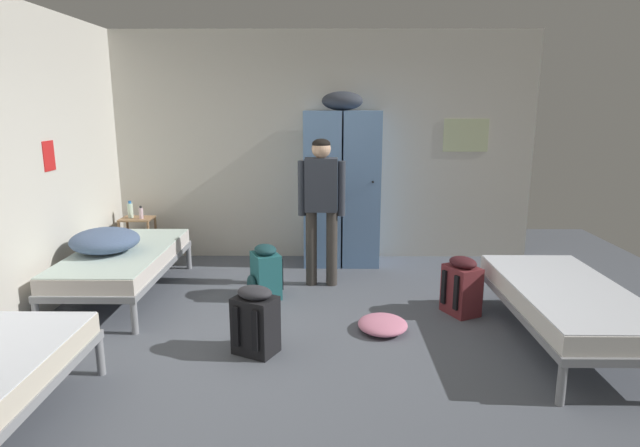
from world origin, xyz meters
The scene contains 14 objects.
ground_plane centered at (0.00, 0.00, 0.00)m, with size 8.17×8.17×0.00m, color #565B66.
room_backdrop centered at (-1.27, 1.30, 1.40)m, with size 5.23×5.14×2.80m.
locker_bank centered at (0.24, 2.26, 0.97)m, with size 0.90×0.55×2.07m.
shelf_unit centered at (-2.25, 2.22, 0.35)m, with size 0.38×0.30×0.57m.
bed_right centered at (2.00, 0.00, 0.38)m, with size 0.90×1.90×0.49m.
bed_left_rear centered at (-2.00, 1.07, 0.38)m, with size 0.90×1.90×0.49m.
bedding_heap centered at (-2.13, 0.98, 0.61)m, with size 0.66×0.65×0.24m.
person_traveler centered at (0.00, 1.44, 0.95)m, with size 0.50×0.21×1.58m.
water_bottle centered at (-2.33, 2.24, 0.66)m, with size 0.06×0.06×0.21m.
lotion_bottle centered at (-2.18, 2.18, 0.64)m, with size 0.05×0.05×0.16m.
backpack_teal centered at (-0.57, 1.04, 0.26)m, with size 0.40×0.39×0.55m.
backpack_black centered at (-0.50, -0.18, 0.26)m, with size 0.39×0.41×0.55m.
backpack_maroon centered at (1.32, 0.64, 0.26)m, with size 0.40×0.39×0.55m.
clothes_pile_pink centered at (0.54, 0.23, 0.06)m, with size 0.43×0.47×0.11m.
Camera 1 is at (0.05, -4.06, 1.93)m, focal length 29.71 mm.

